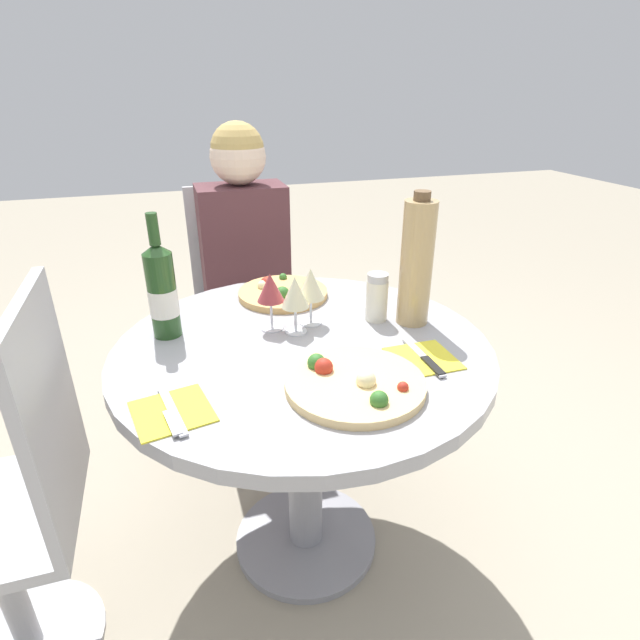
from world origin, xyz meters
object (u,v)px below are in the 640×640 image
at_px(seated_diner, 250,296).
at_px(chair_empty_side, 16,508).
at_px(chair_behind_diner, 246,306).
at_px(wine_bottle, 162,291).
at_px(tall_carafe, 416,263).
at_px(dining_table, 304,389).
at_px(pizza_large, 354,383).

xyz_separation_m(seated_diner, chair_empty_side, (-0.68, -0.81, -0.10)).
bearing_deg(chair_behind_diner, wine_bottle, 66.10).
bearing_deg(wine_bottle, chair_behind_diner, 66.10).
bearing_deg(tall_carafe, chair_empty_side, -172.53).
height_order(dining_table, chair_behind_diner, chair_behind_diner).
relative_size(seated_diner, tall_carafe, 3.32).
bearing_deg(tall_carafe, seated_diner, 116.70).
xyz_separation_m(chair_empty_side, tall_carafe, (1.02, 0.13, 0.43)).
relative_size(chair_behind_diner, pizza_large, 3.06).
distance_m(dining_table, pizza_large, 0.28).
height_order(pizza_large, tall_carafe, tall_carafe).
xyz_separation_m(dining_table, tall_carafe, (0.33, 0.03, 0.31)).
height_order(dining_table, tall_carafe, tall_carafe).
bearing_deg(pizza_large, chair_behind_diner, 93.52).
relative_size(chair_empty_side, tall_carafe, 2.62).
distance_m(chair_empty_side, tall_carafe, 1.11).
xyz_separation_m(wine_bottle, tall_carafe, (0.65, -0.12, 0.05)).
relative_size(dining_table, chair_behind_diner, 1.02).
height_order(chair_behind_diner, chair_empty_side, same).
distance_m(seated_diner, chair_empty_side, 1.06).
relative_size(seated_diner, pizza_large, 3.88).
distance_m(dining_table, wine_bottle, 0.45).
xyz_separation_m(seated_diner, wine_bottle, (-0.31, -0.56, 0.27)).
relative_size(chair_empty_side, wine_bottle, 2.91).
relative_size(dining_table, seated_diner, 0.81).
bearing_deg(wine_bottle, dining_table, -25.39).
bearing_deg(chair_behind_diner, dining_table, 91.09).
relative_size(dining_table, chair_empty_side, 1.02).
distance_m(seated_diner, pizza_large, 0.96).
bearing_deg(dining_table, chair_empty_side, -171.87).
bearing_deg(chair_empty_side, tall_carafe, -82.53).
xyz_separation_m(seated_diner, tall_carafe, (0.34, -0.68, 0.32)).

